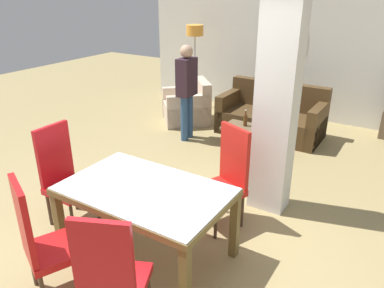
{
  "coord_description": "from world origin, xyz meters",
  "views": [
    {
      "loc": [
        2.03,
        -2.38,
        2.56
      ],
      "look_at": [
        0.0,
        0.84,
        0.92
      ],
      "focal_mm": 35.0,
      "sensor_mm": 36.0,
      "label": 1
    }
  ],
  "objects_px": {
    "dining_chair_near_right": "(111,276)",
    "bottle": "(245,120)",
    "sofa": "(271,118)",
    "floor_lamp": "(195,38)",
    "standing_person": "(187,87)",
    "dining_chair_near_left": "(42,239)",
    "armchair": "(188,108)",
    "coffee_table": "(247,139)",
    "dining_table": "(146,202)",
    "dining_chair_far_right": "(226,176)",
    "dining_chair_head_left": "(64,174)"
  },
  "relations": [
    {
      "from": "coffee_table",
      "to": "dining_chair_head_left",
      "type": "bearing_deg",
      "value": -108.15
    },
    {
      "from": "armchair",
      "to": "bottle",
      "type": "xyz_separation_m",
      "value": [
        1.54,
        -0.67,
        0.24
      ]
    },
    {
      "from": "coffee_table",
      "to": "standing_person",
      "type": "distance_m",
      "value": 1.35
    },
    {
      "from": "sofa",
      "to": "coffee_table",
      "type": "bearing_deg",
      "value": 87.07
    },
    {
      "from": "dining_table",
      "to": "bottle",
      "type": "xyz_separation_m",
      "value": [
        -0.29,
        2.94,
        -0.09
      ]
    },
    {
      "from": "dining_table",
      "to": "armchair",
      "type": "relative_size",
      "value": 1.36
    },
    {
      "from": "dining_chair_far_right",
      "to": "bottle",
      "type": "xyz_separation_m",
      "value": [
        -0.69,
        2.01,
        -0.07
      ]
    },
    {
      "from": "dining_table",
      "to": "dining_chair_far_right",
      "type": "height_order",
      "value": "dining_chair_far_right"
    },
    {
      "from": "dining_chair_near_left",
      "to": "dining_chair_near_right",
      "type": "relative_size",
      "value": 1.0
    },
    {
      "from": "standing_person",
      "to": "coffee_table",
      "type": "bearing_deg",
      "value": 90.0
    },
    {
      "from": "sofa",
      "to": "floor_lamp",
      "type": "xyz_separation_m",
      "value": [
        -2.09,
        0.72,
        1.2
      ]
    },
    {
      "from": "dining_chair_near_right",
      "to": "standing_person",
      "type": "bearing_deg",
      "value": 91.35
    },
    {
      "from": "sofa",
      "to": "standing_person",
      "type": "bearing_deg",
      "value": 40.43
    },
    {
      "from": "dining_chair_far_right",
      "to": "floor_lamp",
      "type": "distance_m",
      "value": 4.6
    },
    {
      "from": "dining_chair_near_right",
      "to": "bottle",
      "type": "xyz_separation_m",
      "value": [
        -0.69,
        3.84,
        -0.07
      ]
    },
    {
      "from": "standing_person",
      "to": "bottle",
      "type": "bearing_deg",
      "value": 92.46
    },
    {
      "from": "dining_chair_far_right",
      "to": "dining_chair_near_right",
      "type": "relative_size",
      "value": 1.0
    },
    {
      "from": "dining_chair_far_right",
      "to": "standing_person",
      "type": "xyz_separation_m",
      "value": [
        -1.76,
        1.91,
        0.35
      ]
    },
    {
      "from": "sofa",
      "to": "bottle",
      "type": "bearing_deg",
      "value": 82.87
    },
    {
      "from": "coffee_table",
      "to": "dining_chair_near_left",
      "type": "bearing_deg",
      "value": -92.63
    },
    {
      "from": "dining_chair_near_right",
      "to": "armchair",
      "type": "distance_m",
      "value": 5.04
    },
    {
      "from": "dining_table",
      "to": "standing_person",
      "type": "height_order",
      "value": "standing_person"
    },
    {
      "from": "dining_chair_near_left",
      "to": "armchair",
      "type": "bearing_deg",
      "value": 131.85
    },
    {
      "from": "dining_table",
      "to": "dining_chair_near_left",
      "type": "height_order",
      "value": "dining_chair_near_left"
    },
    {
      "from": "dining_chair_near_left",
      "to": "standing_person",
      "type": "distance_m",
      "value": 3.86
    },
    {
      "from": "dining_chair_near_left",
      "to": "coffee_table",
      "type": "xyz_separation_m",
      "value": [
        0.17,
        3.78,
        -0.38
      ]
    },
    {
      "from": "dining_chair_near_right",
      "to": "dining_chair_head_left",
      "type": "bearing_deg",
      "value": 126.37
    },
    {
      "from": "dining_table",
      "to": "dining_chair_head_left",
      "type": "relative_size",
      "value": 1.38
    },
    {
      "from": "sofa",
      "to": "dining_chair_near_right",
      "type": "bearing_deg",
      "value": 96.87
    },
    {
      "from": "dining_chair_near_left",
      "to": "dining_chair_head_left",
      "type": "distance_m",
      "value": 1.18
    },
    {
      "from": "bottle",
      "to": "coffee_table",
      "type": "bearing_deg",
      "value": -33.51
    },
    {
      "from": "dining_chair_far_right",
      "to": "bottle",
      "type": "relative_size",
      "value": 4.24
    },
    {
      "from": "dining_chair_near_right",
      "to": "sofa",
      "type": "height_order",
      "value": "dining_chair_near_right"
    },
    {
      "from": "sofa",
      "to": "bottle",
      "type": "distance_m",
      "value": 0.95
    },
    {
      "from": "dining_chair_far_right",
      "to": "dining_chair_near_left",
      "type": "relative_size",
      "value": 1.0
    },
    {
      "from": "dining_chair_near_left",
      "to": "dining_chair_near_right",
      "type": "distance_m",
      "value": 0.79
    },
    {
      "from": "dining_chair_near_right",
      "to": "bottle",
      "type": "relative_size",
      "value": 4.24
    },
    {
      "from": "dining_chair_far_right",
      "to": "dining_chair_head_left",
      "type": "xyz_separation_m",
      "value": [
        -1.57,
        -0.93,
        0.0
      ]
    },
    {
      "from": "dining_chair_far_right",
      "to": "dining_chair_near_right",
      "type": "distance_m",
      "value": 1.83
    },
    {
      "from": "coffee_table",
      "to": "dining_chair_far_right",
      "type": "bearing_deg",
      "value": -72.49
    },
    {
      "from": "coffee_table",
      "to": "bottle",
      "type": "relative_size",
      "value": 2.84
    },
    {
      "from": "dining_table",
      "to": "dining_chair_far_right",
      "type": "distance_m",
      "value": 1.01
    },
    {
      "from": "dining_chair_near_right",
      "to": "dining_table",
      "type": "bearing_deg",
      "value": 90.0
    },
    {
      "from": "dining_chair_head_left",
      "to": "bottle",
      "type": "distance_m",
      "value": 3.07
    },
    {
      "from": "dining_chair_near_left",
      "to": "sofa",
      "type": "relative_size",
      "value": 0.63
    },
    {
      "from": "dining_chair_head_left",
      "to": "dining_chair_far_right",
      "type": "bearing_deg",
      "value": 120.59
    },
    {
      "from": "dining_table",
      "to": "dining_chair_near_left",
      "type": "bearing_deg",
      "value": -114.22
    },
    {
      "from": "dining_table",
      "to": "dining_chair_head_left",
      "type": "xyz_separation_m",
      "value": [
        -1.17,
        0.0,
        -0.02
      ]
    },
    {
      "from": "bottle",
      "to": "standing_person",
      "type": "relative_size",
      "value": 0.17
    },
    {
      "from": "armchair",
      "to": "coffee_table",
      "type": "xyz_separation_m",
      "value": [
        1.6,
        -0.72,
        -0.07
      ]
    }
  ]
}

